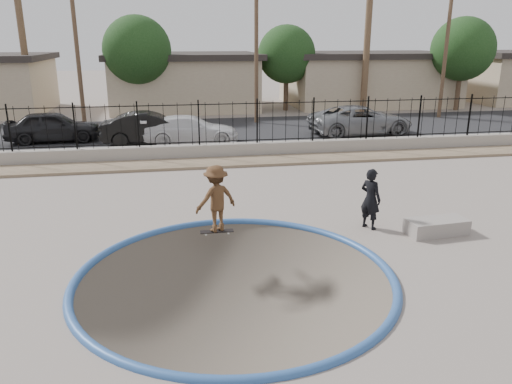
{
  "coord_description": "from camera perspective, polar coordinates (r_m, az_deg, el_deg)",
  "views": [
    {
      "loc": [
        -1.24,
        -10.71,
        5.0
      ],
      "look_at": [
        0.99,
        2.0,
        0.98
      ],
      "focal_mm": 35.0,
      "sensor_mm": 36.0,
      "label": 1
    }
  ],
  "objects": [
    {
      "name": "fence",
      "position": [
        21.34,
        -6.56,
        7.76
      ],
      "size": [
        40.0,
        0.04,
        1.8
      ],
      "color": "black",
      "rests_on": "retaining_wall"
    },
    {
      "name": "car_d",
      "position": [
        27.19,
        11.89,
        8.06
      ],
      "size": [
        5.68,
        3.02,
        1.52
      ],
      "primitive_type": "imported",
      "rotation": [
        0.0,
        0.0,
        1.66
      ],
      "color": "gray",
      "rests_on": "street"
    },
    {
      "name": "rock_strip",
      "position": [
        20.56,
        -6.22,
        3.29
      ],
      "size": [
        42.0,
        1.6,
        0.11
      ],
      "primitive_type": "cube",
      "color": "#90795E",
      "rests_on": "ground"
    },
    {
      "name": "utility_pole_left",
      "position": [
        30.09,
        -19.84,
        15.77
      ],
      "size": [
        1.7,
        0.24,
        9.0
      ],
      "color": "#473323",
      "rests_on": "ground"
    },
    {
      "name": "house_center",
      "position": [
        37.36,
        -8.23,
        12.5
      ],
      "size": [
        10.6,
        8.6,
        3.9
      ],
      "color": "tan",
      "rests_on": "ground"
    },
    {
      "name": "skateboard",
      "position": [
        13.31,
        -4.5,
        -4.52
      ],
      "size": [
        0.88,
        0.23,
        0.08
      ],
      "rotation": [
        0.0,
        0.0,
        -0.01
      ],
      "color": "black",
      "rests_on": "ground"
    },
    {
      "name": "car_a",
      "position": [
        26.65,
        -22.16,
        6.97
      ],
      "size": [
        4.54,
        2.04,
        1.51
      ],
      "primitive_type": "imported",
      "rotation": [
        0.0,
        0.0,
        1.63
      ],
      "color": "black",
      "rests_on": "street"
    },
    {
      "name": "street",
      "position": [
        28.18,
        -7.34,
        6.99
      ],
      "size": [
        90.0,
        8.0,
        0.04
      ],
      "primitive_type": "cube",
      "color": "black",
      "rests_on": "ground"
    },
    {
      "name": "house_east",
      "position": [
        40.33,
        12.58,
        12.61
      ],
      "size": [
        12.6,
        8.6,
        3.9
      ],
      "color": "tan",
      "rests_on": "ground"
    },
    {
      "name": "utility_pole_mid",
      "position": [
        30.17,
        0.04,
        17.23
      ],
      "size": [
        1.7,
        0.24,
        9.5
      ],
      "color": "#473323",
      "rests_on": "ground"
    },
    {
      "name": "bowl_pit",
      "position": [
        11.0,
        -2.42,
        -9.76
      ],
      "size": [
        6.84,
        6.84,
        1.8
      ],
      "primitive_type": null,
      "color": "#51483E",
      "rests_on": "ground"
    },
    {
      "name": "car_b",
      "position": [
        24.7,
        -11.93,
        7.15
      ],
      "size": [
        4.64,
        1.66,
        1.52
      ],
      "primitive_type": "imported",
      "rotation": [
        0.0,
        0.0,
        1.56
      ],
      "color": "black",
      "rests_on": "street"
    },
    {
      "name": "videographer",
      "position": [
        13.76,
        12.96,
        -0.77
      ],
      "size": [
        0.67,
        0.73,
        1.67
      ],
      "primitive_type": "imported",
      "rotation": [
        0.0,
        0.0,
        2.15
      ],
      "color": "black",
      "rests_on": "ground"
    },
    {
      "name": "ground",
      "position": [
        23.55,
        -6.61,
        2.19
      ],
      "size": [
        120.0,
        120.0,
        2.2
      ],
      "primitive_type": "cube",
      "color": "gray",
      "rests_on": "ground"
    },
    {
      "name": "concrete_ledge",
      "position": [
        14.06,
        19.94,
        -3.73
      ],
      "size": [
        1.65,
        0.83,
        0.4
      ],
      "primitive_type": "cube",
      "rotation": [
        0.0,
        0.0,
        0.08
      ],
      "color": "gray",
      "rests_on": "ground"
    },
    {
      "name": "car_c",
      "position": [
        24.51,
        -7.49,
        7.08
      ],
      "size": [
        4.69,
        2.07,
        1.34
      ],
      "primitive_type": "imported",
      "rotation": [
        0.0,
        0.0,
        1.53
      ],
      "color": "white",
      "rests_on": "street"
    },
    {
      "name": "street_tree_left",
      "position": [
        33.77,
        -13.45,
        15.49
      ],
      "size": [
        4.32,
        4.32,
        6.36
      ],
      "color": "#473323",
      "rests_on": "ground"
    },
    {
      "name": "street_tree_right",
      "position": [
        38.48,
        22.56,
        14.85
      ],
      "size": [
        4.32,
        4.32,
        6.36
      ],
      "color": "#473323",
      "rests_on": "ground"
    },
    {
      "name": "street_tree_mid",
      "position": [
        35.7,
        3.51,
        15.42
      ],
      "size": [
        3.96,
        3.96,
        5.83
      ],
      "color": "#473323",
      "rests_on": "ground"
    },
    {
      "name": "skater",
      "position": [
        13.03,
        -4.58,
        -1.16
      ],
      "size": [
        1.31,
        1.05,
        1.77
      ],
      "primitive_type": "imported",
      "rotation": [
        0.0,
        0.0,
        3.55
      ],
      "color": "brown",
      "rests_on": "ground"
    },
    {
      "name": "palm_mid",
      "position": [
        35.84,
        -25.5,
        18.44
      ],
      "size": [
        2.3,
        2.3,
        9.3
      ],
      "color": "brown",
      "rests_on": "ground"
    },
    {
      "name": "coping_ring",
      "position": [
        11.0,
        -2.42,
        -9.76
      ],
      "size": [
        7.04,
        7.04,
        0.2
      ],
      "primitive_type": "torus",
      "color": "#2D5493",
      "rests_on": "ground"
    },
    {
      "name": "retaining_wall",
      "position": [
        21.57,
        -6.45,
        4.62
      ],
      "size": [
        42.0,
        0.45,
        0.6
      ],
      "primitive_type": "cube",
      "color": "gray",
      "rests_on": "ground"
    },
    {
      "name": "utility_pole_right",
      "position": [
        34.35,
        20.98,
        15.73
      ],
      "size": [
        1.7,
        0.24,
        9.0
      ],
      "color": "#473323",
      "rests_on": "ground"
    }
  ]
}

